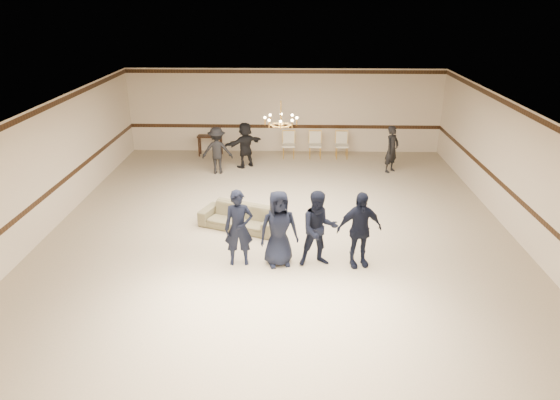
{
  "coord_description": "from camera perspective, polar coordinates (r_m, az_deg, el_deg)",
  "views": [
    {
      "loc": [
        0.31,
        -11.82,
        5.76
      ],
      "look_at": [
        0.02,
        -0.5,
        1.03
      ],
      "focal_mm": 31.74,
      "sensor_mm": 36.0,
      "label": 1
    }
  ],
  "objects": [
    {
      "name": "adult_mid",
      "position": [
        17.66,
        -4.03,
        6.36
      ],
      "size": [
        1.48,
        1.31,
        1.62
      ],
      "primitive_type": "imported",
      "rotation": [
        0.0,
        0.0,
        3.81
      ],
      "color": "black",
      "rests_on": "floor"
    },
    {
      "name": "adult_left",
      "position": [
        17.11,
        -7.26,
        5.69
      ],
      "size": [
        1.08,
        0.66,
        1.62
      ],
      "primitive_type": "imported",
      "rotation": [
        0.0,
        0.0,
        3.2
      ],
      "color": "black",
      "rests_on": "floor"
    },
    {
      "name": "boy_c",
      "position": [
        11.12,
        4.5,
        -3.35
      ],
      "size": [
        0.98,
        0.82,
        1.79
      ],
      "primitive_type": "imported",
      "rotation": [
        0.0,
        0.0,
        0.18
      ],
      "color": "black",
      "rests_on": "floor"
    },
    {
      "name": "boy_b",
      "position": [
        11.1,
        -0.15,
        -3.31
      ],
      "size": [
        0.99,
        0.78,
        1.79
      ],
      "primitive_type": "imported",
      "rotation": [
        0.0,
        0.0,
        0.26
      ],
      "color": "black",
      "rests_on": "floor"
    },
    {
      "name": "crown_molding",
      "position": [
        18.99,
        0.55,
        14.57
      ],
      "size": [
        12.0,
        0.02,
        0.14
      ],
      "primitive_type": "cube",
      "color": "#321E0F",
      "rests_on": "wall_back"
    },
    {
      "name": "settee",
      "position": [
        13.12,
        -4.71,
        -1.97
      ],
      "size": [
        2.25,
        1.52,
        0.61
      ],
      "primitive_type": "imported",
      "rotation": [
        0.0,
        0.0,
        -0.37
      ],
      "color": "#716A4B",
      "rests_on": "floor"
    },
    {
      "name": "banquet_chair_left",
      "position": [
        18.75,
        1.0,
        6.36
      ],
      "size": [
        0.48,
        0.48,
        0.98
      ],
      "primitive_type": null,
      "rotation": [
        0.0,
        0.0,
        0.0
      ],
      "color": "beige",
      "rests_on": "floor"
    },
    {
      "name": "boy_a",
      "position": [
        11.16,
        -4.78,
        -3.25
      ],
      "size": [
        0.69,
        0.49,
        1.79
      ],
      "primitive_type": "imported",
      "rotation": [
        0.0,
        0.0,
        0.1
      ],
      "color": "black",
      "rests_on": "floor"
    },
    {
      "name": "banquet_chair_right",
      "position": [
        18.84,
        7.13,
        6.27
      ],
      "size": [
        0.48,
        0.48,
        0.98
      ],
      "primitive_type": null,
      "rotation": [
        0.0,
        0.0,
        0.01
      ],
      "color": "beige",
      "rests_on": "floor"
    },
    {
      "name": "console_table",
      "position": [
        19.22,
        -8.03,
        6.24
      ],
      "size": [
        0.93,
        0.39,
        0.78
      ],
      "primitive_type": "cube",
      "rotation": [
        0.0,
        0.0,
        0.0
      ],
      "color": "black",
      "rests_on": "floor"
    },
    {
      "name": "boy_d",
      "position": [
        11.2,
        9.11,
        -3.37
      ],
      "size": [
        1.12,
        0.67,
        1.79
      ],
      "primitive_type": "imported",
      "rotation": [
        0.0,
        0.0,
        0.23
      ],
      "color": "black",
      "rests_on": "floor"
    },
    {
      "name": "chandelier",
      "position": [
        13.14,
        0.1,
        10.0
      ],
      "size": [
        0.94,
        0.94,
        0.89
      ],
      "primitive_type": null,
      "color": "gold",
      "rests_on": "ceiling"
    },
    {
      "name": "room",
      "position": [
        12.53,
        -0.01,
        3.29
      ],
      "size": [
        12.01,
        14.01,
        3.21
      ],
      "color": "#C1B094",
      "rests_on": "ground"
    },
    {
      "name": "chair_rail",
      "position": [
        19.4,
        0.53,
        8.48
      ],
      "size": [
        12.0,
        0.02,
        0.14
      ],
      "primitive_type": "cube",
      "color": "#321E0F",
      "rests_on": "wall_back"
    },
    {
      "name": "adult_right",
      "position": [
        17.54,
        12.76,
        5.73
      ],
      "size": [
        0.69,
        0.69,
        1.62
      ],
      "primitive_type": "imported",
      "rotation": [
        0.0,
        0.0,
        0.79
      ],
      "color": "black",
      "rests_on": "floor"
    },
    {
      "name": "banquet_chair_mid",
      "position": [
        18.76,
        4.08,
        6.32
      ],
      "size": [
        0.5,
        0.5,
        0.98
      ],
      "primitive_type": null,
      "rotation": [
        0.0,
        0.0,
        -0.04
      ],
      "color": "beige",
      "rests_on": "floor"
    }
  ]
}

